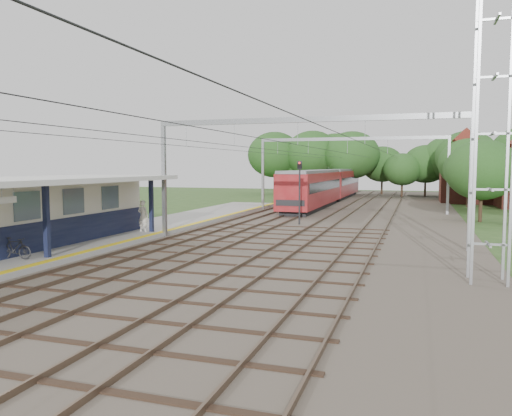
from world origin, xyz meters
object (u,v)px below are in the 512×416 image
at_px(bicycle, 14,248).
at_px(person, 143,216).
at_px(train, 328,185).
at_px(signal_post, 300,184).

bearing_deg(bicycle, person, -11.90).
bearing_deg(bicycle, train, -17.34).
height_order(person, signal_post, signal_post).
distance_m(person, signal_post, 11.77).
bearing_deg(person, train, -95.67).
distance_m(person, bicycle, 9.61).
bearing_deg(signal_post, train, 88.31).
xyz_separation_m(person, bicycle, (-0.57, -9.58, -0.50)).
relative_size(train, signal_post, 7.72).
bearing_deg(person, bicycle, 91.39).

